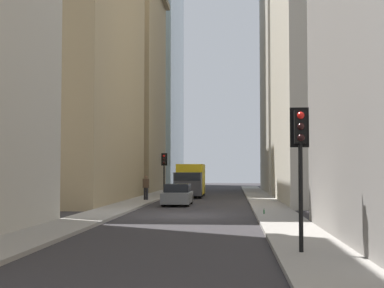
{
  "coord_description": "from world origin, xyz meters",
  "views": [
    {
      "loc": [
        -27.55,
        -2.25,
        2.35
      ],
      "look_at": [
        14.61,
        0.94,
        4.4
      ],
      "focal_mm": 50.02,
      "sensor_mm": 36.0,
      "label": 1
    }
  ],
  "objects": [
    {
      "name": "delivery_truck",
      "position": [
        18.66,
        1.4,
        1.46
      ],
      "size": [
        6.46,
        2.25,
        2.84
      ],
      "color": "yellow",
      "rests_on": "ground_plane"
    },
    {
      "name": "building_right_far",
      "position": [
        28.57,
        10.59,
        12.7
      ],
      "size": [
        12.6,
        10.5,
        25.38
      ],
      "color": "#9E8966",
      "rests_on": "ground_plane"
    },
    {
      "name": "building_right_midfar",
      "position": [
        10.87,
        10.6,
        11.28
      ],
      "size": [
        17.28,
        10.0,
        22.56
      ],
      "color": "#9E8966",
      "rests_on": "ground_plane"
    },
    {
      "name": "sidewalk_right",
      "position": [
        0.0,
        4.5,
        0.07
      ],
      "size": [
        90.0,
        2.2,
        0.14
      ],
      "primitive_type": "cube",
      "color": "gray",
      "rests_on": "ground_plane"
    },
    {
      "name": "discarded_bottle",
      "position": [
        -0.44,
        -3.82,
        0.25
      ],
      "size": [
        0.07,
        0.07,
        0.27
      ],
      "color": "#236033",
      "rests_on": "sidewalk_left"
    },
    {
      "name": "sidewalk_left",
      "position": [
        0.0,
        -4.5,
        0.07
      ],
      "size": [
        90.0,
        2.2,
        0.14
      ],
      "primitive_type": "cube",
      "color": "gray",
      "rests_on": "ground_plane"
    },
    {
      "name": "traffic_light_foreground",
      "position": [
        -12.85,
        -4.1,
        3.03
      ],
      "size": [
        0.43,
        0.52,
        3.93
      ],
      "color": "black",
      "rests_on": "sidewalk_left"
    },
    {
      "name": "ground_plane",
      "position": [
        0.0,
        0.0,
        0.0
      ],
      "size": [
        135.0,
        135.0,
        0.0
      ],
      "primitive_type": "plane",
      "color": "#302D30"
    },
    {
      "name": "pedestrian",
      "position": [
        11.76,
        4.16,
        1.12
      ],
      "size": [
        0.26,
        0.44,
        1.8
      ],
      "color": "black",
      "rests_on": "sidewalk_right"
    },
    {
      "name": "building_left_far",
      "position": [
        29.67,
        -10.6,
        16.17
      ],
      "size": [
        15.11,
        10.5,
        32.32
      ],
      "color": "#B7B2A5",
      "rests_on": "ground_plane"
    },
    {
      "name": "hatchback_grey",
      "position": [
        7.93,
        1.4,
        0.66
      ],
      "size": [
        4.3,
        1.78,
        1.42
      ],
      "color": "slate",
      "rests_on": "ground_plane"
    },
    {
      "name": "traffic_light_midblock",
      "position": [
        19.39,
        3.79,
        2.85
      ],
      "size": [
        0.43,
        0.52,
        3.69
      ],
      "color": "black",
      "rests_on": "sidewalk_right"
    }
  ]
}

